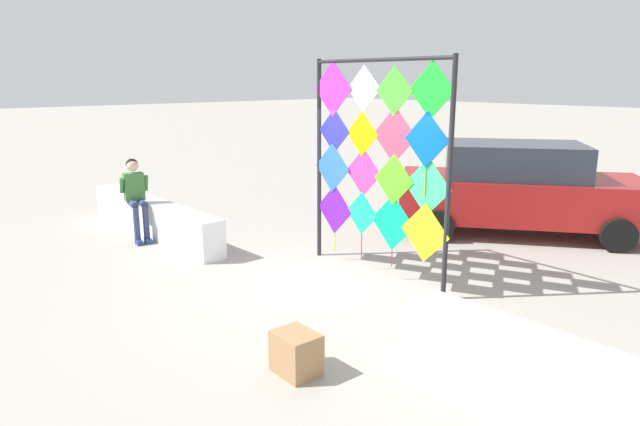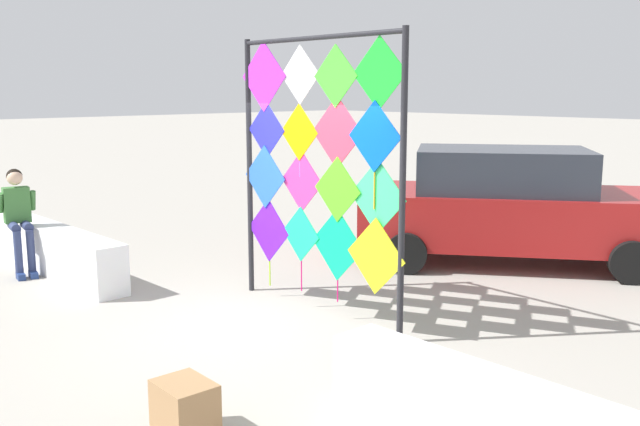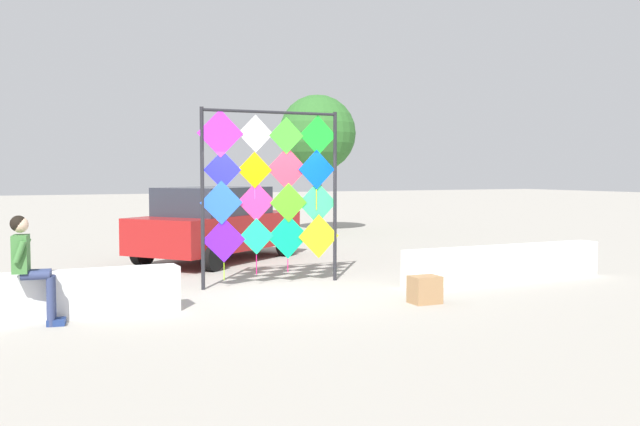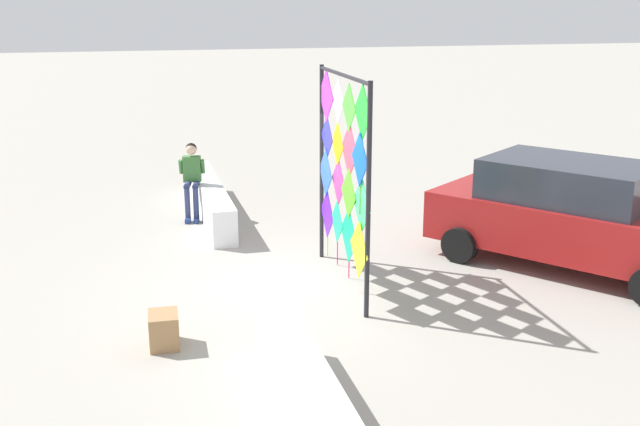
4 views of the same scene
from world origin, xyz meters
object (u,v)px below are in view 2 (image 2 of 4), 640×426
object	(u,v)px
kite_display_rack	(318,158)
seated_vendor	(18,213)
cardboard_box_large	(185,410)
parked_car	(509,205)

from	to	relation	value
kite_display_rack	seated_vendor	size ratio (longest dim) A/B	2.15
kite_display_rack	seated_vendor	distance (m)	4.83
kite_display_rack	cardboard_box_large	distance (m)	3.62
parked_car	cardboard_box_large	xyz separation A→B (m)	(1.36, -6.75, -0.68)
parked_car	cardboard_box_large	bearing A→B (deg)	-78.58
kite_display_rack	seated_vendor	bearing A→B (deg)	-156.59
cardboard_box_large	seated_vendor	bearing A→B (deg)	170.77
seated_vendor	parked_car	distance (m)	7.34
seated_vendor	cardboard_box_large	size ratio (longest dim) A/B	3.26
kite_display_rack	cardboard_box_large	bearing A→B (deg)	-61.81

